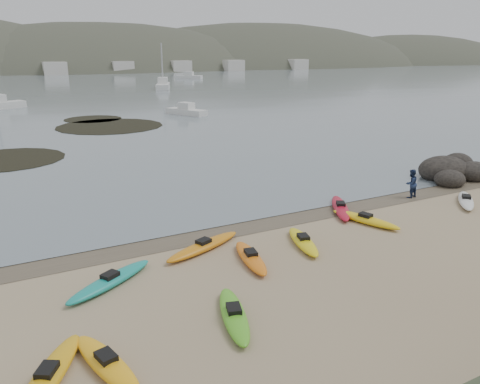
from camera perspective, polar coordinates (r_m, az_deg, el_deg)
ground at (r=21.45m, az=0.00°, el=-3.84°), size 600.00×600.00×0.00m
wet_sand at (r=21.20m, az=0.38°, el=-4.08°), size 60.00×60.00×0.00m
water at (r=317.96m, az=-26.99°, el=13.79°), size 1200.00×1200.00×0.00m
kayaks at (r=17.84m, az=3.62°, el=-7.74°), size 23.34×10.09×0.34m
person_east at (r=26.56m, az=20.13°, el=0.97°), size 0.81×0.66×1.55m
rock_cluster at (r=31.89m, az=24.50°, el=1.99°), size 5.14×3.76×1.66m
kelp_mats at (r=47.84m, az=-18.54°, el=6.94°), size 19.66×25.34×0.04m
moored_boats at (r=101.09m, az=-22.11°, el=11.74°), size 77.95×76.28×1.33m
far_hills at (r=218.51m, az=-15.04°, el=10.18°), size 550.00×135.00×80.00m
far_town at (r=163.55m, az=-23.13°, el=13.66°), size 199.00×5.00×4.00m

